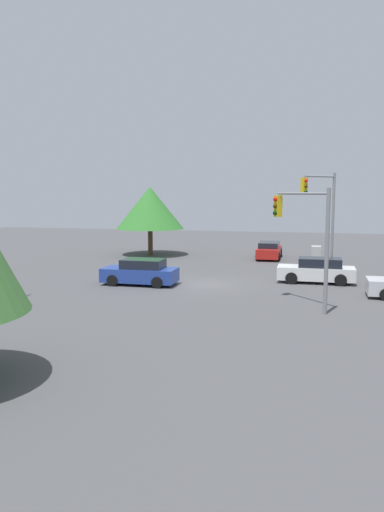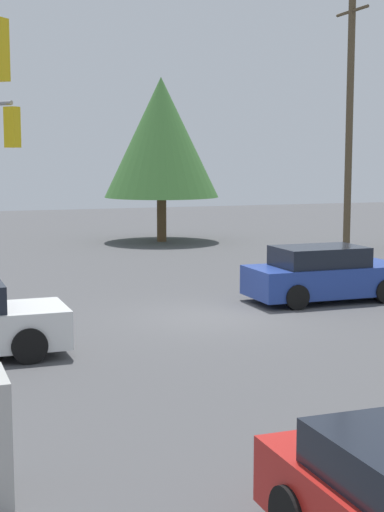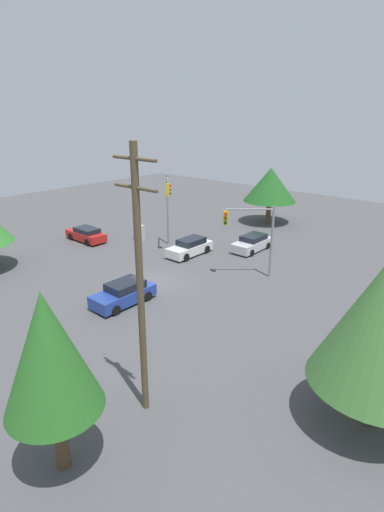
# 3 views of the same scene
# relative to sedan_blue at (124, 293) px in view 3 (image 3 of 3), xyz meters

# --- Properties ---
(ground_plane) EXTENTS (80.00, 80.00, 0.00)m
(ground_plane) POSITION_rel_sedan_blue_xyz_m (0.96, -3.69, -0.72)
(ground_plane) COLOR #4C4C4F
(sedan_blue) EXTENTS (1.96, 4.34, 1.51)m
(sedan_blue) POSITION_rel_sedan_blue_xyz_m (0.00, 0.00, 0.00)
(sedan_blue) COLOR #233D93
(sedan_blue) RESTS_ON ground_plane
(sedan_white) EXTENTS (1.85, 4.50, 1.49)m
(sedan_white) POSITION_rel_sedan_blue_xyz_m (3.04, -10.04, -0.00)
(sedan_white) COLOR silver
(sedan_white) RESTS_ON ground_plane
(sedan_red) EXTENTS (4.49, 1.88, 1.37)m
(sedan_red) POSITION_rel_sedan_blue_xyz_m (13.39, -6.35, -0.05)
(sedan_red) COLOR red
(sedan_red) RESTS_ON ground_plane
(sedan_silver) EXTENTS (1.92, 4.36, 1.42)m
(sedan_silver) POSITION_rel_sedan_blue_xyz_m (-0.40, -14.76, -0.04)
(sedan_silver) COLOR silver
(sedan_silver) RESTS_ON ground_plane
(traffic_signal_main) EXTENTS (2.25, 2.18, 6.63)m
(traffic_signal_main) POSITION_rel_sedan_blue_xyz_m (5.92, -10.27, 3.73)
(traffic_signal_main) COLOR gray
(traffic_signal_main) RESTS_ON ground_plane
(traffic_signal_cross) EXTENTS (2.94, 2.66, 5.57)m
(traffic_signal_cross) POSITION_rel_sedan_blue_xyz_m (-3.74, -9.32, 3.11)
(traffic_signal_cross) COLOR gray
(traffic_signal_cross) RESTS_ON ground_plane
(utility_pole_tall) EXTENTS (2.20, 0.28, 11.09)m
(utility_pole_tall) POSITION_rel_sedan_blue_xyz_m (-8.41, 5.77, 5.13)
(utility_pole_tall) COLOR brown
(utility_pole_tall) RESTS_ON ground_plane
(electrical_cabinet) EXTENTS (0.99, 0.67, 1.49)m
(electrical_cabinet) POSITION_rel_sedan_blue_xyz_m (9.76, -10.03, 0.02)
(electrical_cabinet) COLOR #B2B2AD
(electrical_cabinet) RESTS_ON ground_plane
(tree_left) EXTENTS (5.84, 5.84, 6.22)m
(tree_left) POSITION_rel_sedan_blue_xyz_m (3.60, -24.17, 3.62)
(tree_left) COLOR brown
(tree_left) RESTS_ON ground_plane
(tree_corner) EXTENTS (3.31, 3.31, 6.89)m
(tree_corner) POSITION_rel_sedan_blue_xyz_m (-8.45, 9.78, 3.98)
(tree_corner) COLOR #4C3823
(tree_corner) RESTS_ON ground_plane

